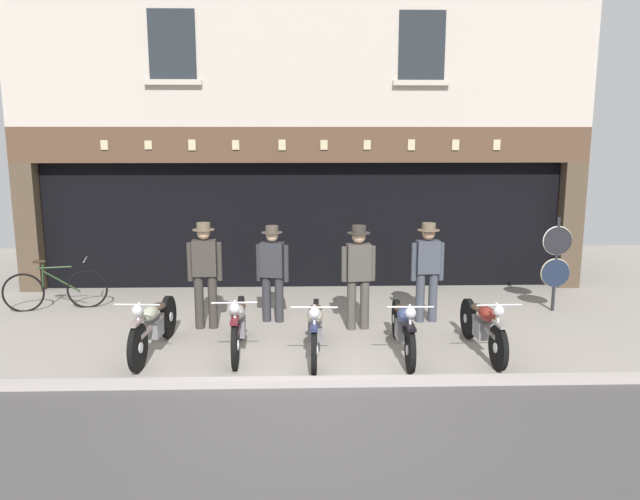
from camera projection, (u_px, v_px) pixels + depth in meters
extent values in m
cube|color=gray|center=(303.00, 292.00, 12.62)|extent=(23.53, 10.00, 0.08)
cube|color=#AA9F9C|center=(304.00, 385.00, 7.78)|extent=(23.53, 0.16, 0.18)
cube|color=black|center=(303.00, 213.00, 14.64)|extent=(10.61, 4.00, 2.60)
cube|color=#4C3D2D|center=(29.00, 227.00, 12.39)|extent=(0.44, 0.36, 2.60)
cube|color=#4C3D2D|center=(570.00, 225.00, 12.71)|extent=(0.44, 0.36, 2.60)
cube|color=#23282D|center=(303.00, 218.00, 12.89)|extent=(10.15, 0.03, 2.18)
cube|color=#513828|center=(303.00, 145.00, 12.19)|extent=(11.53, 0.24, 0.70)
cube|color=#C6B789|center=(104.00, 145.00, 11.95)|extent=(0.14, 0.03, 0.19)
cube|color=#C6B789|center=(148.00, 145.00, 11.97)|extent=(0.14, 0.03, 0.17)
cube|color=#C6B789|center=(192.00, 145.00, 12.00)|extent=(0.14, 0.03, 0.21)
cube|color=#C6B789|center=(236.00, 145.00, 12.02)|extent=(0.14, 0.03, 0.19)
cube|color=#C6B789|center=(282.00, 145.00, 12.05)|extent=(0.14, 0.03, 0.20)
cube|color=#C6B789|center=(324.00, 145.00, 12.07)|extent=(0.14, 0.03, 0.19)
cube|color=#C6B789|center=(367.00, 145.00, 12.10)|extent=(0.14, 0.03, 0.18)
cube|color=#C6B789|center=(411.00, 145.00, 12.12)|extent=(0.14, 0.03, 0.21)
cube|color=#C6B789|center=(456.00, 145.00, 12.15)|extent=(0.14, 0.03, 0.21)
cube|color=#C6B789|center=(497.00, 145.00, 12.17)|extent=(0.14, 0.03, 0.20)
cube|color=#BEB2A5|center=(302.00, 47.00, 11.92)|extent=(11.53, 0.40, 3.08)
cube|color=#23282D|center=(172.00, 44.00, 11.64)|extent=(0.90, 0.02, 1.30)
cube|color=#BEB2A5|center=(173.00, 82.00, 11.74)|extent=(1.10, 0.12, 0.10)
cube|color=#23282D|center=(422.00, 45.00, 11.78)|extent=(0.90, 0.02, 1.30)
cube|color=#BEB2A5|center=(421.00, 83.00, 11.87)|extent=(1.10, 0.12, 0.10)
cylinder|color=black|center=(138.00, 348.00, 8.20)|extent=(0.12, 0.66, 0.66)
cylinder|color=silver|center=(138.00, 348.00, 8.20)|extent=(0.11, 0.15, 0.15)
cylinder|color=black|center=(168.00, 317.00, 9.61)|extent=(0.13, 0.66, 0.66)
cylinder|color=silver|center=(168.00, 317.00, 9.61)|extent=(0.12, 0.15, 0.15)
cube|color=gray|center=(154.00, 323.00, 8.88)|extent=(0.16, 1.32, 0.07)
cube|color=slate|center=(154.00, 328.00, 8.90)|extent=(0.22, 0.33, 0.26)
ellipsoid|color=#A4A58C|center=(149.00, 313.00, 8.68)|extent=(0.25, 0.47, 0.20)
ellipsoid|color=#38281E|center=(159.00, 306.00, 9.10)|extent=(0.22, 0.31, 0.10)
cube|color=gray|center=(136.00, 323.00, 8.14)|extent=(0.13, 0.37, 0.04)
sphere|color=silver|center=(137.00, 310.00, 8.17)|extent=(0.15, 0.15, 0.15)
cylinder|color=silver|center=(137.00, 305.00, 8.16)|extent=(0.62, 0.07, 0.02)
cylinder|color=silver|center=(138.00, 326.00, 8.19)|extent=(0.06, 0.27, 0.61)
cylinder|color=black|center=(235.00, 345.00, 8.30)|extent=(0.09, 0.66, 0.66)
cylinder|color=silver|center=(235.00, 345.00, 8.30)|extent=(0.10, 0.15, 0.15)
cylinder|color=black|center=(241.00, 317.00, 9.60)|extent=(0.10, 0.66, 0.66)
cylinder|color=silver|center=(241.00, 317.00, 9.60)|extent=(0.11, 0.15, 0.15)
cube|color=#5C191F|center=(238.00, 322.00, 8.92)|extent=(0.11, 1.22, 0.07)
cube|color=slate|center=(238.00, 327.00, 8.94)|extent=(0.21, 0.33, 0.26)
ellipsoid|color=gray|center=(237.00, 312.00, 8.73)|extent=(0.24, 0.47, 0.20)
ellipsoid|color=#38281E|center=(239.00, 306.00, 9.13)|extent=(0.21, 0.31, 0.10)
cube|color=#5C191F|center=(234.00, 320.00, 8.23)|extent=(0.11, 0.36, 0.04)
sphere|color=silver|center=(235.00, 308.00, 8.26)|extent=(0.15, 0.15, 0.15)
cylinder|color=silver|center=(234.00, 303.00, 8.25)|extent=(0.62, 0.04, 0.02)
cylinder|color=silver|center=(235.00, 324.00, 8.28)|extent=(0.05, 0.28, 0.60)
cylinder|color=black|center=(314.00, 351.00, 8.14)|extent=(0.10, 0.63, 0.63)
cylinder|color=silver|center=(314.00, 351.00, 8.14)|extent=(0.11, 0.14, 0.14)
cylinder|color=black|center=(316.00, 319.00, 9.56)|extent=(0.11, 0.63, 0.63)
cylinder|color=silver|center=(316.00, 319.00, 9.56)|extent=(0.12, 0.14, 0.14)
cube|color=#242B4A|center=(315.00, 326.00, 8.83)|extent=(0.12, 1.33, 0.07)
cube|color=slate|center=(315.00, 330.00, 8.84)|extent=(0.21, 0.33, 0.26)
ellipsoid|color=#AAA18A|center=(315.00, 316.00, 8.62)|extent=(0.24, 0.47, 0.20)
ellipsoid|color=#38281E|center=(316.00, 309.00, 9.05)|extent=(0.21, 0.31, 0.10)
cube|color=#242B4A|center=(314.00, 327.00, 8.08)|extent=(0.11, 0.36, 0.04)
sphere|color=silver|center=(314.00, 313.00, 8.11)|extent=(0.15, 0.15, 0.15)
cylinder|color=silver|center=(314.00, 307.00, 8.09)|extent=(0.62, 0.05, 0.02)
cylinder|color=silver|center=(314.00, 329.00, 8.12)|extent=(0.05, 0.23, 0.62)
cylinder|color=black|center=(410.00, 350.00, 8.19)|extent=(0.08, 0.61, 0.61)
cylinder|color=silver|center=(410.00, 350.00, 8.19)|extent=(0.10, 0.14, 0.13)
cylinder|color=black|center=(396.00, 319.00, 9.58)|extent=(0.09, 0.61, 0.61)
cylinder|color=silver|center=(396.00, 319.00, 9.58)|extent=(0.11, 0.14, 0.13)
cube|color=black|center=(403.00, 325.00, 8.86)|extent=(0.10, 1.31, 0.07)
cube|color=slate|center=(403.00, 330.00, 8.88)|extent=(0.21, 0.32, 0.26)
ellipsoid|color=navy|center=(405.00, 315.00, 8.66)|extent=(0.23, 0.46, 0.20)
ellipsoid|color=#38281E|center=(401.00, 308.00, 9.08)|extent=(0.21, 0.30, 0.10)
cube|color=black|center=(411.00, 327.00, 8.13)|extent=(0.11, 0.36, 0.04)
sphere|color=silver|center=(411.00, 313.00, 8.15)|extent=(0.15, 0.15, 0.15)
cylinder|color=silver|center=(411.00, 307.00, 8.14)|extent=(0.62, 0.04, 0.02)
cylinder|color=silver|center=(410.00, 328.00, 8.17)|extent=(0.04, 0.24, 0.62)
cylinder|color=black|center=(498.00, 348.00, 8.26)|extent=(0.09, 0.62, 0.62)
cylinder|color=silver|center=(498.00, 348.00, 8.26)|extent=(0.10, 0.14, 0.14)
cylinder|color=black|center=(468.00, 318.00, 9.59)|extent=(0.10, 0.62, 0.62)
cylinder|color=silver|center=(468.00, 318.00, 9.59)|extent=(0.11, 0.14, 0.14)
cube|color=gray|center=(483.00, 324.00, 8.90)|extent=(0.11, 1.25, 0.07)
cube|color=slate|center=(482.00, 329.00, 8.91)|extent=(0.21, 0.33, 0.26)
ellipsoid|color=maroon|center=(487.00, 314.00, 8.70)|extent=(0.23, 0.47, 0.20)
ellipsoid|color=#38281E|center=(478.00, 307.00, 9.11)|extent=(0.21, 0.31, 0.10)
cube|color=gray|center=(500.00, 324.00, 8.20)|extent=(0.11, 0.36, 0.04)
sphere|color=silver|center=(499.00, 311.00, 8.22)|extent=(0.15, 0.15, 0.15)
cylinder|color=silver|center=(499.00, 305.00, 8.21)|extent=(0.62, 0.04, 0.02)
cylinder|color=silver|center=(498.00, 326.00, 8.24)|extent=(0.04, 0.27, 0.61)
cylinder|color=#38332D|center=(213.00, 301.00, 10.05)|extent=(0.15, 0.15, 0.91)
cylinder|color=#38332D|center=(199.00, 302.00, 10.03)|extent=(0.15, 0.15, 0.91)
cube|color=#38332D|center=(204.00, 258.00, 9.90)|extent=(0.39, 0.24, 0.58)
cube|color=silver|center=(205.00, 252.00, 10.00)|extent=(0.14, 0.03, 0.33)
cube|color=black|center=(205.00, 253.00, 10.02)|extent=(0.05, 0.01, 0.30)
cylinder|color=#38332D|center=(219.00, 261.00, 9.93)|extent=(0.09, 0.09, 0.63)
cylinder|color=#38332D|center=(190.00, 262.00, 9.90)|extent=(0.09, 0.09, 0.63)
sphere|color=tan|center=(204.00, 233.00, 9.83)|extent=(0.21, 0.21, 0.21)
cylinder|color=brown|center=(203.00, 230.00, 9.82)|extent=(0.35, 0.35, 0.01)
cylinder|color=brown|center=(203.00, 226.00, 9.81)|extent=(0.22, 0.22, 0.11)
cylinder|color=#2D2D33|center=(279.00, 299.00, 10.40)|extent=(0.15, 0.15, 0.81)
cylinder|color=#2D2D33|center=(267.00, 298.00, 10.43)|extent=(0.15, 0.15, 0.81)
cube|color=#2D2D33|center=(272.00, 260.00, 10.29)|extent=(0.42, 0.29, 0.59)
cube|color=silver|center=(274.00, 254.00, 10.39)|extent=(0.14, 0.05, 0.33)
cube|color=#47234C|center=(274.00, 255.00, 10.40)|extent=(0.05, 0.02, 0.30)
cylinder|color=#2D2D33|center=(286.00, 263.00, 10.26)|extent=(0.09, 0.09, 0.62)
cylinder|color=#2D2D33|center=(259.00, 262.00, 10.34)|extent=(0.09, 0.09, 0.62)
sphere|color=beige|center=(272.00, 236.00, 10.22)|extent=(0.20, 0.20, 0.20)
cylinder|color=#4C4238|center=(272.00, 232.00, 10.21)|extent=(0.35, 0.35, 0.01)
cylinder|color=#4C4238|center=(272.00, 229.00, 10.20)|extent=(0.21, 0.21, 0.11)
cylinder|color=#47423D|center=(365.00, 304.00, 10.02)|extent=(0.15, 0.15, 0.84)
cylinder|color=#47423D|center=(351.00, 304.00, 9.99)|extent=(0.15, 0.15, 0.84)
cube|color=#47423D|center=(359.00, 262.00, 9.88)|extent=(0.41, 0.27, 0.60)
cube|color=white|center=(357.00, 256.00, 9.98)|extent=(0.14, 0.04, 0.33)
cube|color=brown|center=(357.00, 257.00, 9.99)|extent=(0.05, 0.02, 0.31)
cylinder|color=#47423D|center=(373.00, 263.00, 9.92)|extent=(0.09, 0.09, 0.57)
cylinder|color=#47423D|center=(344.00, 264.00, 9.85)|extent=(0.09, 0.09, 0.57)
sphere|color=tan|center=(359.00, 237.00, 9.80)|extent=(0.22, 0.22, 0.22)
cylinder|color=#332D28|center=(359.00, 233.00, 9.79)|extent=(0.37, 0.37, 0.01)
cylinder|color=#332D28|center=(359.00, 229.00, 9.78)|extent=(0.23, 0.23, 0.12)
cylinder|color=#3D424C|center=(433.00, 297.00, 10.42)|extent=(0.15, 0.15, 0.87)
cylinder|color=#3D424C|center=(420.00, 297.00, 10.40)|extent=(0.15, 0.15, 0.87)
cube|color=#3D424C|center=(428.00, 257.00, 10.28)|extent=(0.39, 0.24, 0.55)
cube|color=white|center=(426.00, 252.00, 10.38)|extent=(0.14, 0.03, 0.31)
cube|color=navy|center=(426.00, 252.00, 10.39)|extent=(0.05, 0.02, 0.29)
cylinder|color=#3D424C|center=(441.00, 261.00, 10.32)|extent=(0.09, 0.09, 0.64)
cylinder|color=#3D424C|center=(414.00, 262.00, 10.27)|extent=(0.09, 0.09, 0.64)
sphere|color=tan|center=(429.00, 234.00, 10.21)|extent=(0.22, 0.22, 0.22)
cylinder|color=brown|center=(429.00, 230.00, 10.20)|extent=(0.37, 0.37, 0.01)
cylinder|color=brown|center=(429.00, 227.00, 10.19)|extent=(0.23, 0.23, 0.12)
cylinder|color=#232328|center=(556.00, 265.00, 10.98)|extent=(0.06, 0.06, 1.71)
cylinder|color=black|center=(558.00, 241.00, 10.88)|extent=(0.51, 0.03, 0.51)
torus|color=silver|center=(557.00, 241.00, 10.89)|extent=(0.53, 0.04, 0.53)
cylinder|color=#192338|center=(555.00, 273.00, 10.98)|extent=(0.51, 0.03, 0.51)
torus|color=beige|center=(555.00, 273.00, 11.00)|extent=(0.53, 0.04, 0.53)
cube|color=beige|center=(229.00, 215.00, 12.68)|extent=(0.72, 0.02, 0.99)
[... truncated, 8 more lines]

